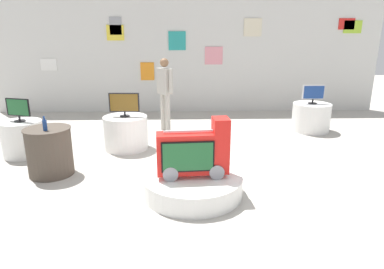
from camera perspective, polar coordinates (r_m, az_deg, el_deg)
name	(u,v)px	position (r m, az deg, el deg)	size (l,w,h in m)	color
ground_plane	(193,187)	(5.06, 0.12, -9.04)	(30.00, 30.00, 0.00)	#B2ADA3
back_wall_display	(187,56)	(9.98, -0.84, 13.32)	(11.27, 0.13, 3.28)	silver
main_display_pedestal	(193,185)	(4.79, 0.11, -8.68)	(1.41, 1.41, 0.28)	white
novelty_firetruck_tv	(194,154)	(4.61, 0.36, -3.30)	(1.01, 0.41, 0.83)	gray
display_pedestal_left_rear	(23,138)	(7.04, -27.02, -0.61)	(0.74, 0.74, 0.66)	white
tv_on_left_rear	(18,109)	(6.91, -27.63, 3.94)	(0.48, 0.20, 0.43)	black
display_pedestal_center_rear	(126,133)	(6.79, -11.25, 0.33)	(0.87, 0.87, 0.66)	white
tv_on_center_rear	(124,103)	(6.65, -11.53, 5.23)	(0.59, 0.19, 0.47)	black
display_pedestal_right_rear	(311,117)	(8.44, 19.70, 2.80)	(0.88, 0.88, 0.66)	white
tv_on_right_rear	(314,93)	(8.33, 20.09, 6.64)	(0.52, 0.20, 0.43)	black
side_table_round	(50,151)	(5.85, -23.20, -2.63)	(0.73, 0.73, 0.78)	#4C4238
bottle_on_side_table	(45,125)	(5.59, -23.90, 1.52)	(0.06, 0.06, 0.23)	navy
shopper_browsing_near_truck	(165,89)	(7.86, -4.68, 7.77)	(0.39, 0.46, 1.71)	#B2ADA3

